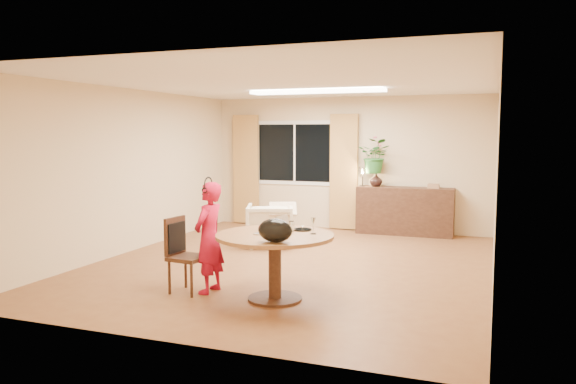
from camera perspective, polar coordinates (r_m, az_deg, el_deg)
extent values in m
plane|color=brown|center=(8.21, 0.31, -7.36)|extent=(6.50, 6.50, 0.00)
plane|color=white|center=(8.02, 0.32, 11.02)|extent=(6.50, 6.50, 0.00)
plane|color=#DAB98D|center=(11.11, 6.07, 2.88)|extent=(5.50, 0.00, 5.50)
plane|color=#DAB98D|center=(9.31, -15.80, 2.09)|extent=(0.00, 6.50, 6.50)
plane|color=#DAB98D|center=(7.53, 20.39, 1.07)|extent=(0.00, 6.50, 6.50)
cube|color=white|center=(11.41, 0.69, 4.00)|extent=(1.70, 0.02, 1.30)
cube|color=black|center=(11.40, 0.67, 4.00)|extent=(1.55, 0.01, 1.15)
cube|color=white|center=(11.40, 0.66, 4.00)|extent=(0.04, 0.01, 1.15)
cube|color=olive|center=(11.75, -4.28, 2.31)|extent=(0.55, 0.08, 2.25)
cube|color=olive|center=(11.04, 5.69, 2.06)|extent=(0.55, 0.08, 2.25)
cube|color=white|center=(9.15, 2.94, 10.17)|extent=(2.20, 0.35, 0.05)
cylinder|color=brown|center=(6.35, -1.35, -4.48)|extent=(1.34, 1.34, 0.04)
cylinder|color=black|center=(6.43, -1.34, -7.82)|extent=(0.14, 0.14, 0.72)
cylinder|color=black|center=(6.53, -1.33, -10.76)|extent=(0.62, 0.62, 0.03)
imported|color=red|center=(6.75, -8.02, -4.61)|extent=(0.50, 0.34, 1.33)
imported|color=#C3B69A|center=(9.47, -1.83, -3.36)|extent=(0.98, 1.00, 0.71)
cube|color=black|center=(10.73, 11.78, -1.91)|extent=(1.78, 0.44, 0.89)
imported|color=black|center=(10.76, 8.94, 1.22)|extent=(0.30, 0.30, 0.25)
imported|color=#2F6224|center=(10.74, 8.87, 3.64)|extent=(0.64, 0.57, 0.66)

